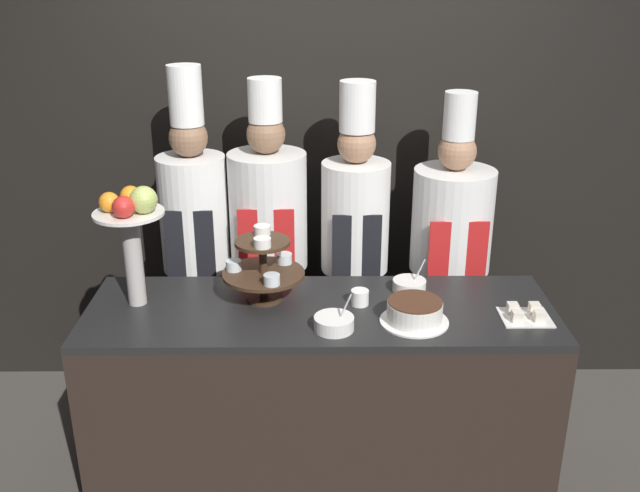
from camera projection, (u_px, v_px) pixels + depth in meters
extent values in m
cube|color=black|center=(319.00, 146.00, 3.87)|extent=(10.00, 0.06, 2.80)
cube|color=black|center=(320.00, 403.00, 3.27)|extent=(2.03, 0.67, 0.90)
cube|color=black|center=(320.00, 312.00, 3.09)|extent=(2.03, 0.67, 0.03)
cylinder|color=#3D2819|center=(264.00, 298.00, 3.16)|extent=(0.16, 0.16, 0.02)
cylinder|color=#3D2819|center=(263.00, 270.00, 3.11)|extent=(0.04, 0.04, 0.28)
cylinder|color=#3D2819|center=(264.00, 274.00, 3.12)|extent=(0.36, 0.36, 0.02)
cylinder|color=#3D2819|center=(262.00, 242.00, 3.06)|extent=(0.24, 0.24, 0.02)
cylinder|color=silver|center=(284.00, 258.00, 3.20)|extent=(0.07, 0.07, 0.04)
cylinder|color=green|center=(284.00, 260.00, 3.20)|extent=(0.06, 0.06, 0.03)
cylinder|color=silver|center=(234.00, 265.00, 3.13)|extent=(0.07, 0.07, 0.04)
cylinder|color=gold|center=(234.00, 267.00, 3.13)|extent=(0.06, 0.06, 0.03)
cylinder|color=silver|center=(272.00, 280.00, 2.99)|extent=(0.07, 0.07, 0.04)
cylinder|color=beige|center=(272.00, 281.00, 2.99)|extent=(0.06, 0.06, 0.03)
cylinder|color=white|center=(262.00, 230.00, 3.12)|extent=(0.07, 0.07, 0.04)
cylinder|color=white|center=(262.00, 243.00, 2.98)|extent=(0.07, 0.07, 0.04)
cylinder|color=#B2ADA8|center=(134.00, 260.00, 3.05)|extent=(0.08, 0.08, 0.41)
cylinder|color=white|center=(129.00, 213.00, 2.97)|extent=(0.30, 0.30, 0.01)
sphere|color=#ADC160|center=(143.00, 200.00, 2.93)|extent=(0.12, 0.12, 0.12)
sphere|color=orange|center=(131.00, 196.00, 3.02)|extent=(0.09, 0.09, 0.09)
sphere|color=orange|center=(109.00, 202.00, 2.95)|extent=(0.09, 0.09, 0.09)
sphere|color=red|center=(123.00, 207.00, 2.88)|extent=(0.09, 0.09, 0.09)
cylinder|color=white|center=(414.00, 321.00, 2.96)|extent=(0.29, 0.29, 0.01)
cylinder|color=white|center=(415.00, 311.00, 2.95)|extent=(0.23, 0.23, 0.08)
cylinder|color=#472819|center=(415.00, 302.00, 2.93)|extent=(0.23, 0.23, 0.01)
cylinder|color=white|center=(360.00, 297.00, 3.11)|extent=(0.08, 0.08, 0.07)
cube|color=white|center=(525.00, 317.00, 3.00)|extent=(0.21, 0.18, 0.01)
cube|color=silver|center=(517.00, 316.00, 2.95)|extent=(0.04, 0.04, 0.04)
cube|color=silver|center=(539.00, 316.00, 2.96)|extent=(0.04, 0.04, 0.04)
cube|color=silver|center=(513.00, 308.00, 3.02)|extent=(0.04, 0.04, 0.04)
cube|color=silver|center=(534.00, 308.00, 3.02)|extent=(0.04, 0.04, 0.04)
cylinder|color=white|center=(334.00, 323.00, 2.90)|extent=(0.16, 0.16, 0.06)
cylinder|color=#BCBCC1|center=(345.00, 307.00, 2.87)|extent=(0.05, 0.01, 0.11)
cylinder|color=white|center=(409.00, 286.00, 3.23)|extent=(0.15, 0.15, 0.05)
cylinder|color=#BCBCC1|center=(419.00, 271.00, 3.21)|extent=(0.05, 0.01, 0.11)
cube|color=black|center=(203.00, 339.00, 3.87)|extent=(0.26, 0.14, 0.85)
cylinder|color=white|center=(194.00, 214.00, 3.60)|extent=(0.34, 0.34, 0.59)
cube|color=black|center=(190.00, 247.00, 3.49)|extent=(0.24, 0.01, 0.38)
sphere|color=#846047|center=(188.00, 138.00, 3.45)|extent=(0.19, 0.19, 0.19)
cylinder|color=white|center=(185.00, 95.00, 3.38)|extent=(0.16, 0.16, 0.28)
cube|color=#38332D|center=(272.00, 337.00, 3.87)|extent=(0.29, 0.16, 0.86)
cylinder|color=silver|center=(268.00, 211.00, 3.60)|extent=(0.39, 0.39, 0.59)
cube|color=red|center=(266.00, 246.00, 3.47)|extent=(0.27, 0.01, 0.38)
sphere|color=#846047|center=(266.00, 134.00, 3.45)|extent=(0.19, 0.19, 0.19)
cylinder|color=white|center=(265.00, 100.00, 3.39)|extent=(0.16, 0.16, 0.21)
cube|color=black|center=(353.00, 339.00, 3.88)|extent=(0.26, 0.14, 0.84)
cylinder|color=white|center=(355.00, 217.00, 3.61)|extent=(0.35, 0.35, 0.57)
cube|color=black|center=(357.00, 250.00, 3.50)|extent=(0.24, 0.01, 0.36)
sphere|color=#A37556|center=(357.00, 144.00, 3.47)|extent=(0.19, 0.19, 0.19)
cylinder|color=white|center=(357.00, 106.00, 3.40)|extent=(0.17, 0.17, 0.24)
cube|color=#38332D|center=(443.00, 339.00, 3.88)|extent=(0.31, 0.17, 0.84)
cylinder|color=white|center=(452.00, 220.00, 3.62)|extent=(0.41, 0.41, 0.53)
cube|color=red|center=(458.00, 254.00, 3.48)|extent=(0.29, 0.01, 0.34)
sphere|color=#A37556|center=(457.00, 151.00, 3.49)|extent=(0.19, 0.19, 0.19)
cylinder|color=white|center=(460.00, 116.00, 3.42)|extent=(0.16, 0.16, 0.23)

